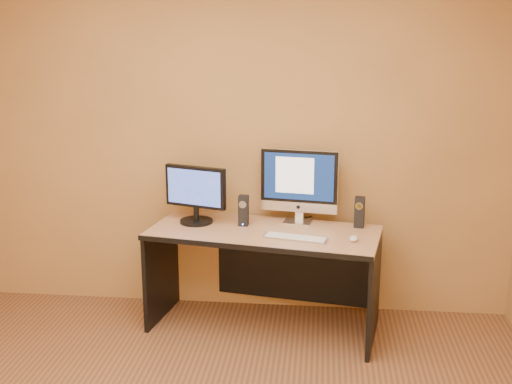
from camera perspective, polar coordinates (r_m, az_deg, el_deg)
walls at (r=2.76m, az=-6.94°, el=-2.18°), size 4.00×4.00×2.60m
desk at (r=4.55m, az=0.69°, el=-7.78°), size 1.66×0.94×0.72m
imac at (r=4.54m, az=3.79°, el=0.55°), size 0.58×0.29×0.54m
second_monitor at (r=4.56m, az=-5.38°, el=-0.25°), size 0.52×0.37×0.41m
speaker_left at (r=4.51m, az=-1.12°, el=-1.66°), size 0.07×0.07×0.22m
speaker_right at (r=4.52m, az=9.19°, el=-1.78°), size 0.08×0.08×0.22m
keyboard at (r=4.25m, az=3.53°, el=-4.07°), size 0.44×0.20×0.02m
mouse at (r=4.26m, az=8.68°, el=-4.08°), size 0.07×0.11×0.04m
cable_a at (r=4.64m, az=4.11°, el=-2.55°), size 0.03×0.22×0.01m
cable_b at (r=4.69m, az=4.24°, el=-2.35°), size 0.13×0.13×0.01m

